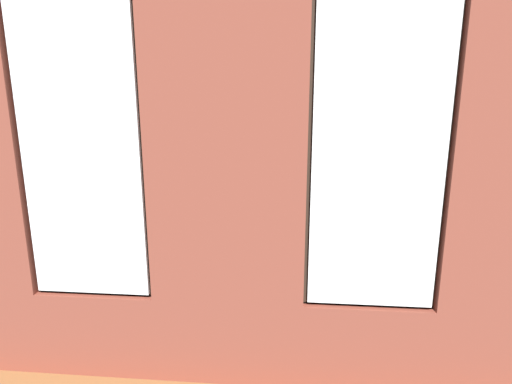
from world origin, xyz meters
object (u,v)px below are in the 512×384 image
potted_plant_corner_far_left (508,294)px  potted_plant_corner_near_left (391,184)px  couch_by_window (239,300)px  remote_gray (249,223)px  coffee_table (259,229)px  candle_jar (284,220)px  remote_black (266,228)px  couch_left (429,253)px  potted_plant_mid_room_small (323,207)px  potted_plant_by_left_couch (374,211)px  cup_ceramic (231,225)px  table_plant_small (259,216)px  papasan_chair (259,197)px  potted_plant_beside_window_right (28,263)px  potted_plant_near_tv (69,223)px  tv_flatscreen (69,194)px  potted_plant_foreground_right (154,174)px  media_console (74,238)px

potted_plant_corner_far_left → potted_plant_corner_near_left: bearing=-90.0°
couch_by_window → remote_gray: couch_by_window is taller
potted_plant_corner_far_left → coffee_table: bearing=-42.2°
candle_jar → remote_black: (0.25, 0.26, -0.04)m
couch_left → remote_gray: size_ratio=11.10×
couch_by_window → potted_plant_mid_room_small: (-0.99, -3.08, 0.11)m
candle_jar → coffee_table: bearing=22.4°
remote_gray → potted_plant_by_left_couch: 2.01m
cup_ceramic → table_plant_small: 0.41m
papasan_chair → potted_plant_beside_window_right: size_ratio=0.91×
table_plant_small → potted_plant_near_tv: potted_plant_near_tv is taller
remote_black → potted_plant_mid_room_small: bearing=-89.6°
tv_flatscreen → remote_gray: bearing=-168.6°
remote_gray → potted_plant_foreground_right: potted_plant_foreground_right is taller
cup_ceramic → potted_plant_corner_far_left: bearing=143.8°
couch_by_window → potted_plant_corner_near_left: 4.70m
papasan_chair → potted_plant_corner_far_left: (-2.43, 3.80, 0.11)m
potted_plant_mid_room_small → potted_plant_near_tv: (2.92, 2.52, 0.41)m
potted_plant_corner_far_left → potted_plant_near_tv: size_ratio=0.62×
coffee_table → potted_plant_mid_room_small: 1.47m
coffee_table → potted_plant_near_tv: (1.96, 1.40, 0.47)m
remote_gray → papasan_chair: bearing=-55.2°
couch_by_window → potted_plant_beside_window_right: potted_plant_beside_window_right is taller
papasan_chair → potted_plant_mid_room_small: 1.27m
potted_plant_near_tv → papasan_chair: bearing=-119.9°
media_console → potted_plant_foreground_right: potted_plant_foreground_right is taller
remote_black → coffee_table: bearing=-17.0°
cup_ceramic → remote_gray: 0.32m
potted_plant_corner_far_left → remote_gray: bearing=-41.7°
remote_black → media_console: media_console is taller
potted_plant_corner_far_left → potted_plant_foreground_right: bearing=-42.5°
coffee_table → remote_gray: remote_gray is taller
potted_plant_beside_window_right → potted_plant_corner_near_left: potted_plant_corner_near_left is taller
media_console → table_plant_small: bearing=-171.4°
potted_plant_near_tv → potted_plant_mid_room_small: bearing=-139.1°
coffee_table → remote_gray: (0.16, -0.10, 0.07)m
potted_plant_corner_far_left → potted_plant_by_left_couch: size_ratio=1.27×
potted_plant_near_tv → potted_plant_corner_near_left: bearing=-140.2°
table_plant_small → media_console: size_ratio=0.23×
media_console → potted_plant_beside_window_right: size_ratio=0.97×
couch_by_window → potted_plant_near_tv: size_ratio=1.26×
couch_by_window → table_plant_small: (-0.03, -1.96, 0.25)m
candle_jar → potted_plant_mid_room_small: potted_plant_mid_room_small is taller
potted_plant_beside_window_right → potted_plant_foreground_right: (0.21, -4.11, 0.10)m
potted_plant_near_tv → remote_gray: bearing=-140.1°
tv_flatscreen → potted_plant_beside_window_right: 1.77m
remote_black → remote_gray: (0.25, -0.22, 0.00)m
couch_left → papasan_chair: (2.28, -2.32, 0.11)m
couch_by_window → tv_flatscreen: tv_flatscreen is taller
coffee_table → couch_left: bearing=164.7°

